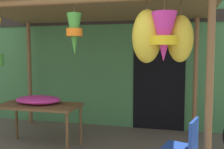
{
  "coord_description": "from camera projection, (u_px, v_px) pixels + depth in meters",
  "views": [
    {
      "loc": [
        1.42,
        -3.22,
        1.69
      ],
      "look_at": [
        0.31,
        1.32,
        1.27
      ],
      "focal_mm": 41.08,
      "sensor_mm": 36.0,
      "label": 1
    }
  ],
  "objects": [
    {
      "name": "display_table",
      "position": [
        39.0,
        109.0,
        4.47
      ],
      "size": [
        1.42,
        0.7,
        0.77
      ],
      "color": "brown",
      "rests_on": "ground_plane"
    },
    {
      "name": "shop_facade",
      "position": [
        111.0,
        40.0,
        5.83
      ],
      "size": [
        12.61,
        0.29,
        3.9
      ],
      "color": "#47844C",
      "rests_on": "ground_plane"
    },
    {
      "name": "flower_heap_on_table",
      "position": [
        39.0,
        100.0,
        4.53
      ],
      "size": [
        0.82,
        0.57,
        0.14
      ],
      "color": "#D13399",
      "rests_on": "display_table"
    },
    {
      "name": "market_stall_canopy",
      "position": [
        89.0,
        15.0,
        4.21
      ],
      "size": [
        4.18,
        2.57,
        2.61
      ],
      "color": "brown",
      "rests_on": "ground_plane"
    },
    {
      "name": "folding_chair",
      "position": [
        185.0,
        145.0,
        3.27
      ],
      "size": [
        0.5,
        0.5,
        0.84
      ],
      "color": "#2347A8",
      "rests_on": "ground_plane"
    }
  ]
}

